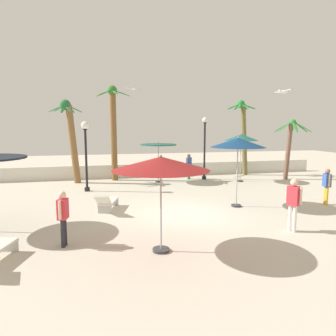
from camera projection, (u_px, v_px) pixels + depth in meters
name	position (u px, v px, depth m)	size (l,w,h in m)	color
ground_plane	(188.00, 214.00, 12.33)	(56.00, 56.00, 0.00)	beige
boundary_wall	(147.00, 170.00, 21.47)	(25.20, 0.30, 0.89)	silver
patio_umbrella_0	(238.00, 143.00, 13.09)	(2.32, 2.32, 3.01)	#333338
patio_umbrella_1	(161.00, 164.00, 8.29)	(2.64, 2.64, 2.69)	#333338
patio_umbrella_2	(241.00, 138.00, 19.22)	(2.09, 2.09, 3.02)	#333338
patio_umbrella_4	(158.00, 147.00, 19.07)	(2.22, 2.22, 2.50)	#333338
palm_tree_0	(71.00, 133.00, 18.70)	(1.98, 1.91, 5.04)	brown
palm_tree_1	(113.00, 124.00, 19.66)	(2.19, 2.27, 5.99)	brown
palm_tree_2	(243.00, 129.00, 21.90)	(2.12, 2.12, 5.27)	brown
palm_tree_3	(290.00, 141.00, 20.24)	(2.49, 2.28, 3.92)	brown
lamp_post_0	(86.00, 145.00, 16.35)	(0.42, 0.42, 3.71)	black
lamp_post_1	(205.00, 142.00, 20.16)	(0.36, 0.36, 4.04)	black
lounge_chair_0	(107.00, 201.00, 12.72)	(1.06, 1.96, 0.84)	#B7B7BC
guest_0	(189.00, 164.00, 20.39)	(0.43, 0.42, 1.66)	#3F8C59
guest_1	(293.00, 200.00, 10.10)	(0.38, 0.50, 1.75)	silver
guest_2	(327.00, 183.00, 13.63)	(0.33, 0.54, 1.61)	gold
guest_3	(63.00, 213.00, 8.85)	(0.32, 0.55, 1.61)	#26262D
seagull_0	(283.00, 92.00, 11.18)	(0.39, 1.27, 0.14)	white
seagull_1	(133.00, 89.00, 21.43)	(1.16, 0.97, 0.14)	white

